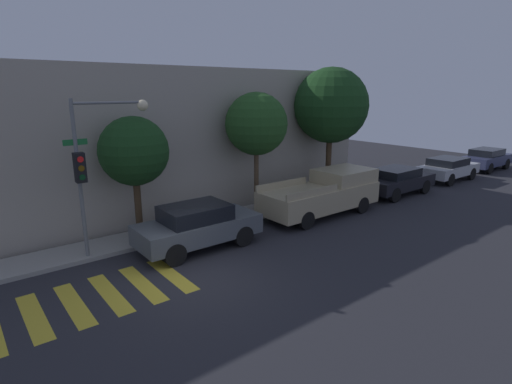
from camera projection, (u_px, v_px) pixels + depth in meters
ground_plane at (197, 281)px, 11.42m from camera, size 60.00×60.00×0.00m
sidewalk at (141, 239)px, 14.48m from camera, size 26.00×1.67×0.14m
building_row at (96, 143)px, 16.94m from camera, size 26.00×6.00×6.22m
crosswalk at (92, 299)px, 10.44m from camera, size 5.00×2.60×0.00m
traffic_light_pole at (96, 154)px, 12.27m from camera, size 2.71×0.56×5.07m
sedan_near_corner at (198, 225)px, 13.59m from camera, size 4.24×1.82×1.55m
pickup_truck at (325, 193)px, 17.35m from camera, size 5.59×2.09×1.87m
sedan_middle at (396, 180)px, 20.66m from camera, size 4.43×1.89×1.40m
sedan_far_end at (448, 168)px, 23.90m from camera, size 4.27×1.87×1.37m
sedan_tail_of_row at (487, 158)px, 27.05m from camera, size 4.28×1.74×1.44m
tree_near_corner at (134, 152)px, 13.84m from camera, size 2.42×2.42×4.45m
tree_midblock at (256, 124)px, 16.92m from camera, size 2.66×2.66×5.24m
tree_far_end at (331, 106)px, 19.54m from camera, size 3.67×3.67×6.39m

